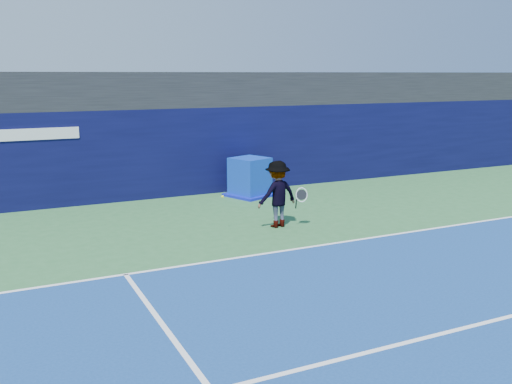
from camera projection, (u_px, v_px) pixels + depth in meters
ground at (408, 284)px, 11.43m from camera, size 80.00×80.00×0.00m
baseline at (328, 244)px, 14.08m from camera, size 24.00×0.10×0.01m
service_line at (487, 322)px, 9.66m from camera, size 24.00×0.10×0.01m
stadium_band at (204, 89)px, 20.85m from camera, size 36.00×3.00×1.20m
back_wall_assembly at (215, 149)px, 20.40m from camera, size 36.00×1.03×3.00m
equipment_cart at (250, 179)px, 19.60m from camera, size 1.79×1.79×1.33m
tennis_player at (277, 194)px, 15.57m from camera, size 1.39×0.81×1.84m
tennis_ball at (223, 197)px, 15.09m from camera, size 0.07×0.07×0.07m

